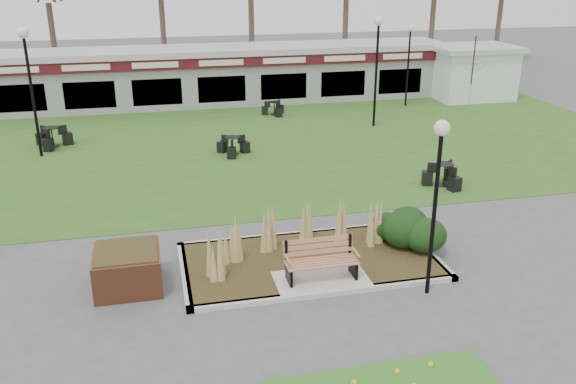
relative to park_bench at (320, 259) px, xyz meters
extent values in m
plane|color=#515154|center=(0.00, -0.25, -0.59)|extent=(100.00, 100.00, 0.00)
cube|color=#2C601E|center=(0.00, 11.75, -0.58)|extent=(34.00, 16.00, 0.02)
cube|color=#312713|center=(0.00, 0.95, -0.53)|extent=(6.22, 3.22, 0.12)
cube|color=#B7B7B2|center=(0.00, -0.66, -0.53)|extent=(6.40, 0.18, 0.12)
cube|color=#B7B7B2|center=(0.00, 2.56, -0.53)|extent=(6.40, 0.18, 0.12)
cube|color=#B7B7B2|center=(-3.11, 0.95, -0.53)|extent=(0.18, 3.40, 0.12)
cube|color=#B7B7B2|center=(3.11, 0.95, -0.53)|extent=(0.18, 3.40, 0.12)
cube|color=#B7B7B2|center=(0.00, -0.10, -0.52)|extent=(2.20, 1.20, 0.13)
cone|color=#A38151|center=(-1.90, 1.35, 0.11)|extent=(0.36, 0.36, 1.15)
cone|color=#A38151|center=(-0.90, 1.75, 0.11)|extent=(0.36, 0.36, 1.15)
cone|color=#A38151|center=(0.20, 1.95, 0.11)|extent=(0.36, 0.36, 1.15)
cone|color=#A38151|center=(1.10, 1.75, 0.11)|extent=(0.36, 0.36, 1.15)
cone|color=#A38151|center=(1.90, 1.35, 0.11)|extent=(0.36, 0.36, 1.15)
cone|color=#A38151|center=(-2.40, 0.55, 0.11)|extent=(0.36, 0.36, 1.15)
ellipsoid|color=black|center=(2.60, 1.15, 0.00)|extent=(1.21, 1.10, 0.99)
ellipsoid|color=black|center=(3.00, 0.75, -0.04)|extent=(1.10, 1.00, 0.90)
ellipsoid|color=black|center=(2.90, 1.65, -0.06)|extent=(1.06, 0.96, 0.86)
ellipsoid|color=black|center=(2.30, 1.65, -0.11)|extent=(0.92, 0.84, 0.76)
cube|color=#A36C49|center=(0.00, -0.10, -0.03)|extent=(1.70, 0.57, 0.04)
cube|color=#A36C49|center=(0.00, 0.21, 0.25)|extent=(1.70, 0.13, 0.44)
cube|color=black|center=(-0.78, -0.10, -0.25)|extent=(0.06, 0.55, 0.42)
cube|color=black|center=(0.78, -0.10, -0.25)|extent=(0.06, 0.55, 0.42)
cube|color=black|center=(-0.78, 0.20, 0.22)|extent=(0.06, 0.06, 0.50)
cube|color=black|center=(0.78, 0.20, 0.22)|extent=(0.06, 0.06, 0.50)
cube|color=#A36C49|center=(-0.82, -0.12, 0.15)|extent=(0.05, 0.50, 0.04)
cube|color=#A36C49|center=(0.82, -0.12, 0.15)|extent=(0.05, 0.50, 0.04)
cube|color=brown|center=(-4.40, 0.75, -0.14)|extent=(1.50, 1.50, 0.90)
cube|color=#312713|center=(-4.40, 0.75, 0.33)|extent=(1.40, 1.40, 0.06)
cube|color=gray|center=(0.00, 19.75, 0.71)|extent=(24.00, 3.00, 2.60)
cube|color=#4E1017|center=(0.00, 18.20, 1.76)|extent=(24.00, 0.18, 0.55)
cube|color=silver|center=(0.00, 19.75, 2.16)|extent=(24.60, 3.40, 0.30)
cube|color=silver|center=(0.00, 18.09, 1.76)|extent=(22.00, 0.02, 0.28)
cube|color=black|center=(0.00, 18.30, 0.41)|extent=(22.00, 0.10, 1.30)
cube|color=white|center=(13.50, 17.75, 0.71)|extent=(4.00, 3.00, 2.60)
cube|color=silver|center=(13.50, 17.75, 2.11)|extent=(4.40, 3.40, 0.25)
cylinder|color=#47382B|center=(-9.00, 27.75, 2.00)|extent=(0.36, 0.36, 5.17)
cylinder|color=#47382B|center=(-3.00, 27.75, 2.00)|extent=(0.36, 0.36, 5.17)
cylinder|color=#47382B|center=(3.00, 27.75, 2.00)|extent=(0.36, 0.36, 5.17)
cylinder|color=#47382B|center=(9.00, 27.75, 2.00)|extent=(0.36, 0.36, 5.17)
cylinder|color=#47382B|center=(15.00, 27.75, 2.00)|extent=(0.36, 0.36, 5.17)
cylinder|color=#47382B|center=(21.00, 27.75, 2.00)|extent=(0.36, 0.36, 5.17)
cylinder|color=black|center=(2.25, -1.05, 1.28)|extent=(0.09, 0.09, 3.74)
sphere|color=white|center=(2.25, -1.05, 3.30)|extent=(0.34, 0.34, 0.34)
cylinder|color=black|center=(-7.85, 11.84, 1.65)|extent=(0.11, 0.11, 4.48)
sphere|color=white|center=(-7.85, 11.84, 4.07)|extent=(0.40, 0.40, 0.40)
cylinder|color=black|center=(6.28, 13.25, 1.65)|extent=(0.11, 0.11, 4.48)
sphere|color=white|center=(6.28, 13.25, 4.07)|extent=(0.40, 0.40, 0.40)
cylinder|color=black|center=(9.34, 16.75, 1.30)|extent=(0.09, 0.09, 3.77)
sphere|color=white|center=(9.34, 16.75, 3.33)|extent=(0.34, 0.34, 0.34)
cylinder|color=black|center=(-0.59, 10.39, -0.55)|extent=(0.41, 0.41, 0.03)
cylinder|color=black|center=(-0.59, 10.39, -0.22)|extent=(0.05, 0.05, 0.67)
cylinder|color=black|center=(-0.59, 10.39, 0.12)|extent=(0.56, 0.56, 0.02)
cube|color=black|center=(-0.10, 10.53, -0.35)|extent=(0.39, 0.39, 0.43)
cube|color=black|center=(-0.96, 10.74, -0.35)|extent=(0.45, 0.45, 0.43)
cube|color=black|center=(-0.71, 9.88, -0.35)|extent=(0.39, 0.39, 0.43)
cylinder|color=black|center=(-7.56, 13.06, -0.55)|extent=(0.47, 0.47, 0.03)
cylinder|color=black|center=(-7.56, 13.06, -0.17)|extent=(0.05, 0.05, 0.77)
cylinder|color=black|center=(-7.56, 13.06, 0.22)|extent=(0.64, 0.64, 0.03)
cube|color=black|center=(-7.01, 13.26, -0.32)|extent=(0.47, 0.47, 0.49)
cube|color=black|center=(-8.01, 13.43, -0.32)|extent=(0.51, 0.51, 0.49)
cube|color=black|center=(-7.65, 12.48, -0.32)|extent=(0.42, 0.42, 0.49)
cylinder|color=black|center=(5.82, 5.34, -0.55)|extent=(0.45, 0.45, 0.03)
cylinder|color=black|center=(5.82, 5.34, -0.19)|extent=(0.05, 0.05, 0.73)
cylinder|color=black|center=(5.82, 5.34, 0.18)|extent=(0.61, 0.61, 0.03)
cube|color=black|center=(6.25, 5.71, -0.34)|extent=(0.49, 0.49, 0.47)
cube|color=black|center=(5.30, 5.53, -0.34)|extent=(0.44, 0.44, 0.47)
cube|color=black|center=(5.93, 4.80, -0.34)|extent=(0.40, 0.40, 0.47)
cylinder|color=black|center=(2.30, 16.33, -0.56)|extent=(0.38, 0.38, 0.03)
cylinder|color=black|center=(2.30, 16.33, -0.25)|extent=(0.04, 0.04, 0.62)
cylinder|color=black|center=(2.30, 16.33, 0.06)|extent=(0.51, 0.51, 0.02)
cube|color=black|center=(2.64, 16.65, -0.37)|extent=(0.41, 0.41, 0.39)
cube|color=black|center=(1.85, 16.46, -0.37)|extent=(0.36, 0.36, 0.39)
cube|color=black|center=(2.41, 15.87, -0.37)|extent=(0.35, 0.35, 0.39)
cylinder|color=black|center=(11.05, 13.40, 0.51)|extent=(0.06, 0.06, 2.20)
imported|color=#3561BB|center=(11.05, 13.40, 1.17)|extent=(2.77, 2.80, 2.02)
camera|label=1|loc=(-3.60, -12.23, 6.57)|focal=38.00mm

